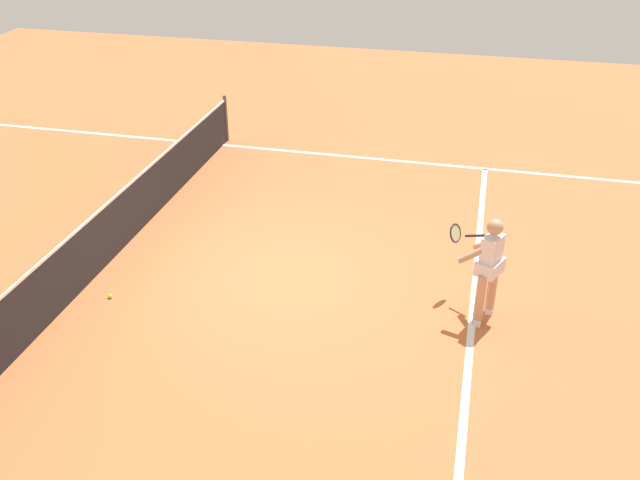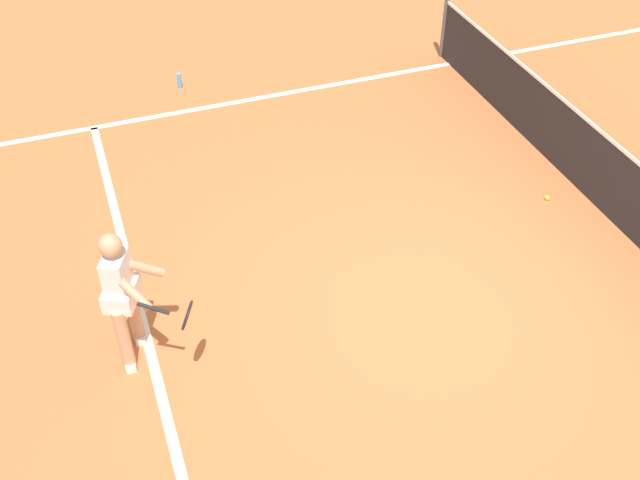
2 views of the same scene
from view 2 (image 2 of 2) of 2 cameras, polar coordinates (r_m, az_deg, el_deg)
ground_plane at (r=8.32m, az=8.14°, el=-5.04°), size 28.00×28.00×0.00m
service_line_marking at (r=7.73m, az=-12.06°, el=-10.26°), size 9.78×0.10×0.01m
sideline_left_marking at (r=11.92m, az=-2.39°, el=10.95°), size 0.10×19.54×0.01m
tennis_player at (r=7.41m, az=-14.44°, el=-3.90°), size 1.03×0.84×1.55m
tennis_ball_near at (r=10.06m, az=16.65°, el=3.05°), size 0.07×0.07×0.07m
water_bottle at (r=12.19m, az=-10.47°, el=11.64°), size 0.07×0.07×0.24m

